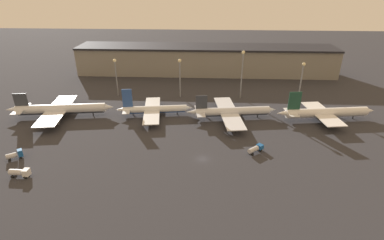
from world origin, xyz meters
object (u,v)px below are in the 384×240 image
airplane_2 (231,112)px  service_vehicle_0 (256,149)px  airplane_1 (154,109)px  service_vehicle_1 (20,172)px  airplane_3 (326,113)px  airplane_0 (60,109)px  service_vehicle_2 (15,155)px

airplane_2 → service_vehicle_0: size_ratio=6.42×
airplane_1 → service_vehicle_1: (-36.48, -51.56, -1.31)m
airplane_1 → airplane_2: 37.01m
service_vehicle_0 → service_vehicle_1: bearing=152.9°
airplane_3 → service_vehicle_0: airplane_3 is taller
airplane_0 → service_vehicle_1: bearing=-88.7°
airplane_0 → service_vehicle_0: (88.25, -27.78, -2.34)m
service_vehicle_0 → service_vehicle_2: (-88.66, -9.15, 0.19)m
airplane_0 → service_vehicle_2: airplane_0 is taller
airplane_2 → airplane_1: bearing=169.6°
airplane_1 → airplane_0: bearing=177.7°
airplane_2 → service_vehicle_2: bearing=-161.9°
airplane_2 → service_vehicle_1: (-73.45, -49.84, -1.69)m
airplane_3 → service_vehicle_1: 127.41m
service_vehicle_2 → airplane_3: bearing=-18.1°
service_vehicle_1 → airplane_0: bearing=100.2°
airplane_3 → airplane_2: bearing=173.0°
airplane_1 → service_vehicle_2: airplane_1 is taller
airplane_2 → service_vehicle_2: (-81.41, -39.33, -1.69)m
service_vehicle_0 → airplane_2: bearing=62.7°
airplane_1 → airplane_2: size_ratio=0.87×
airplane_1 → service_vehicle_2: size_ratio=6.56×
airplane_1 → service_vehicle_0: (44.22, -31.90, -1.49)m
airplane_3 → service_vehicle_0: bearing=-147.5°
airplane_1 → airplane_3: airplane_3 is taller
service_vehicle_0 → service_vehicle_1: service_vehicle_1 is taller
service_vehicle_2 → airplane_0: bearing=53.6°
airplane_2 → service_vehicle_1: size_ratio=6.30×
airplane_1 → service_vehicle_2: bearing=-145.0°
airplane_3 → service_vehicle_2: size_ratio=8.32×
airplane_1 → service_vehicle_2: (-44.44, -41.05, -1.30)m
airplane_0 → airplane_3: 124.60m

